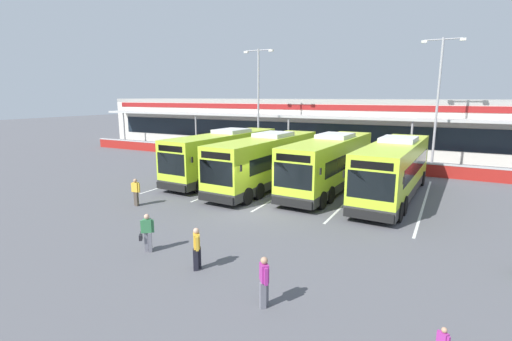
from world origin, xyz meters
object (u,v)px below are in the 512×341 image
coach_bus_right_centre (394,170)px  lamp_post_centre (438,97)px  coach_bus_centre (330,164)px  pedestrian_near_bin (136,191)px  pedestrian_in_dark_coat (197,247)px  coach_bus_leftmost (225,156)px  coach_bus_left_centre (267,162)px  lamp_post_west (258,97)px  pedestrian_approaching_bus (264,280)px  pedestrian_with_handbag (147,232)px

coach_bus_right_centre → lamp_post_centre: 11.64m
coach_bus_centre → pedestrian_near_bin: (-8.86, -9.14, -0.91)m
pedestrian_in_dark_coat → coach_bus_leftmost: bearing=118.8°
lamp_post_centre → pedestrian_in_dark_coat: bearing=-105.2°
coach_bus_right_centre → lamp_post_centre: lamp_post_centre is taller
coach_bus_left_centre → pedestrian_near_bin: 9.22m
coach_bus_right_centre → coach_bus_leftmost: bearing=180.0°
coach_bus_left_centre → lamp_post_west: (-6.46, 11.07, 4.50)m
coach_bus_leftmost → pedestrian_approaching_bus: coach_bus_leftmost is taller
coach_bus_right_centre → coach_bus_centre: bearing=176.3°
pedestrian_near_bin → coach_bus_centre: bearing=45.9°
coach_bus_centre → pedestrian_with_handbag: 14.24m
coach_bus_right_centre → lamp_post_west: (-14.85, 10.10, 4.50)m
pedestrian_in_dark_coat → lamp_post_centre: 25.91m
coach_bus_leftmost → pedestrian_near_bin: (-0.53, -8.88, -0.91)m
pedestrian_with_handbag → pedestrian_in_dark_coat: 2.82m
coach_bus_leftmost → pedestrian_in_dark_coat: bearing=-61.2°
coach_bus_left_centre → lamp_post_centre: (10.11, 11.57, 4.50)m
pedestrian_with_handbag → coach_bus_right_centre: bearing=60.3°
pedestrian_with_handbag → pedestrian_near_bin: 7.08m
coach_bus_left_centre → coach_bus_centre: (4.19, 1.24, 0.00)m
coach_bus_right_centre → pedestrian_with_handbag: coach_bus_right_centre is taller
pedestrian_near_bin → lamp_post_centre: 25.03m
coach_bus_left_centre → lamp_post_west: 13.59m
coach_bus_right_centre → pedestrian_with_handbag: 15.57m
coach_bus_left_centre → pedestrian_in_dark_coat: bearing=-74.9°
coach_bus_leftmost → pedestrian_approaching_bus: (10.94, -14.94, -0.91)m
coach_bus_leftmost → lamp_post_west: lamp_post_west is taller
pedestrian_with_handbag → pedestrian_approaching_bus: same height
coach_bus_leftmost → coach_bus_centre: 8.34m
coach_bus_centre → pedestrian_approaching_bus: (2.60, -15.20, -0.91)m
pedestrian_in_dark_coat → coach_bus_centre: bearing=87.1°
coach_bus_left_centre → pedestrian_near_bin: coach_bus_left_centre is taller
coach_bus_right_centre → pedestrian_with_handbag: (-7.71, -13.50, -0.93)m
pedestrian_near_bin → pedestrian_approaching_bus: same height
coach_bus_right_centre → lamp_post_centre: (1.71, 10.60, 4.50)m
coach_bus_left_centre → pedestrian_approaching_bus: bearing=-64.0°
coach_bus_centre → pedestrian_with_handbag: (-3.51, -13.77, -0.93)m
coach_bus_left_centre → pedestrian_in_dark_coat: size_ratio=7.56×
pedestrian_near_bin → coach_bus_right_centre: bearing=34.2°
coach_bus_leftmost → pedestrian_with_handbag: size_ratio=7.56×
pedestrian_with_handbag → pedestrian_approaching_bus: 6.28m
coach_bus_leftmost → lamp_post_west: size_ratio=1.11×
pedestrian_with_handbag → pedestrian_near_bin: same height
coach_bus_right_centre → pedestrian_near_bin: coach_bus_right_centre is taller
pedestrian_near_bin → coach_bus_leftmost: bearing=86.6°
coach_bus_right_centre → pedestrian_approaching_bus: (-1.59, -14.93, -0.91)m
coach_bus_centre → pedestrian_in_dark_coat: bearing=-92.9°
coach_bus_left_centre → coach_bus_right_centre: (8.39, 0.97, 0.00)m
coach_bus_right_centre → pedestrian_approaching_bus: coach_bus_right_centre is taller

